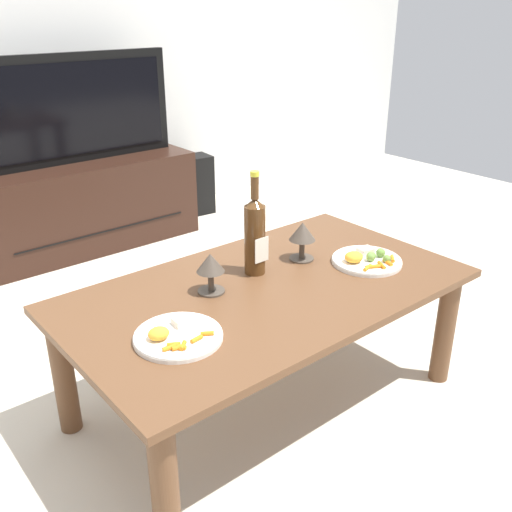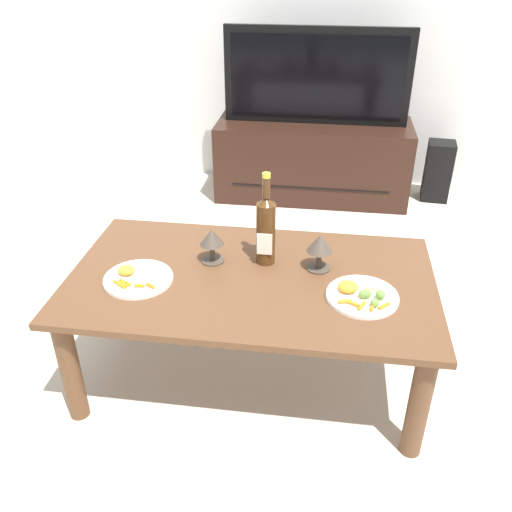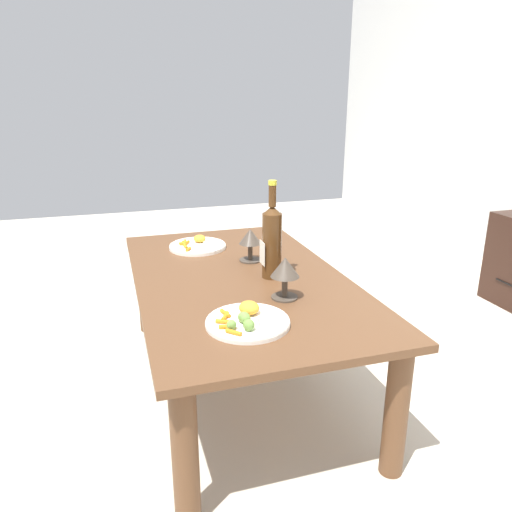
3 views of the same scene
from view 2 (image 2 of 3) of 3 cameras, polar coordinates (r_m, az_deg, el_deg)
name	(u,v)px [view 2 (image 2 of 3)]	position (r m, az deg, el deg)	size (l,w,h in m)	color
ground_plane	(251,371)	(2.22, -0.48, -12.03)	(6.40, 6.40, 0.00)	beige
dining_table	(251,293)	(1.98, -0.52, -3.88)	(1.30, 0.74, 0.45)	brown
tv_stand	(312,160)	(3.60, 5.95, 10.04)	(1.22, 0.48, 0.49)	black
tv_screen	(317,76)	(3.45, 6.43, 18.27)	(1.13, 0.05, 0.57)	black
floor_speaker	(438,171)	(3.73, 18.59, 8.47)	(0.16, 0.16, 0.38)	black
wine_bottle	(266,228)	(1.96, 1.04, 2.97)	(0.07, 0.07, 0.35)	#4C2D14
goblet_left	(212,240)	(1.99, -4.70, 1.73)	(0.09, 0.09, 0.13)	#473D33
goblet_right	(320,245)	(1.95, 6.72, 1.11)	(0.09, 0.09, 0.14)	#473D33
dinner_plate_left	(138,278)	(1.96, -12.34, -2.25)	(0.24, 0.24, 0.04)	white
dinner_plate_right	(362,295)	(1.85, 11.08, -4.05)	(0.24, 0.24, 0.05)	white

